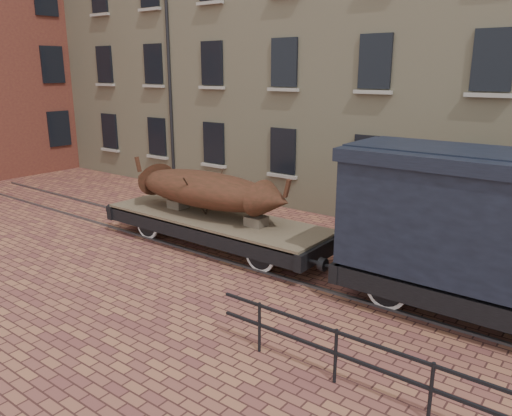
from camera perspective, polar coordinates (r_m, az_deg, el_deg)
The scene contains 6 objects.
ground at distance 14.16m, azimuth -0.04°, elevation -5.75°, with size 90.00×90.00×0.00m, color brown.
warehouse_cream at distance 21.16m, azimuth 24.99°, elevation 19.19°, with size 40.00×10.19×14.00m.
rail_track at distance 14.15m, azimuth -0.04°, elevation -5.64°, with size 30.00×1.52×0.06m.
flatcar_wagon at distance 14.84m, azimuth -4.71°, elevation -1.67°, with size 8.16×2.21×1.23m.
iron_boat at distance 14.84m, azimuth -5.89°, elevation 2.15°, with size 6.01×1.75×1.46m.
goods_van at distance 11.04m, azimuth 25.84°, elevation -1.22°, with size 6.94×2.53×3.59m.
Camera 1 is at (8.03, -10.48, 5.12)m, focal length 35.00 mm.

